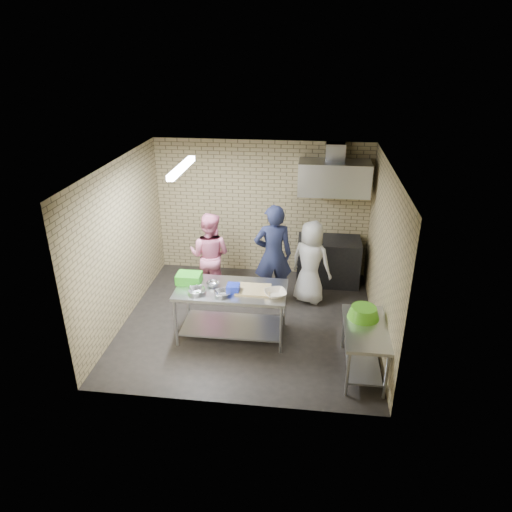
{
  "coord_description": "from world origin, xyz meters",
  "views": [
    {
      "loc": [
        0.94,
        -6.72,
        4.36
      ],
      "look_at": [
        0.1,
        0.2,
        1.15
      ],
      "focal_mm": 32.78,
      "sensor_mm": 36.0,
      "label": 1
    }
  ],
  "objects_px": {
    "stove": "(328,261)",
    "man_navy": "(273,255)",
    "green_crate": "(189,278)",
    "blue_tub": "(233,288)",
    "bottle_red": "(336,179)",
    "prep_table": "(232,312)",
    "side_counter": "(363,349)",
    "green_basin": "(364,312)",
    "bottle_green": "(358,180)",
    "woman_white": "(311,262)",
    "woman_pink": "(210,255)"
  },
  "relations": [
    {
      "from": "bottle_red",
      "to": "prep_table",
      "type": "bearing_deg",
      "value": -124.8
    },
    {
      "from": "bottle_red",
      "to": "woman_pink",
      "type": "relative_size",
      "value": 0.11
    },
    {
      "from": "blue_tub",
      "to": "prep_table",
      "type": "bearing_deg",
      "value": 116.57
    },
    {
      "from": "stove",
      "to": "bottle_green",
      "type": "bearing_deg",
      "value": 28.07
    },
    {
      "from": "side_counter",
      "to": "woman_pink",
      "type": "height_order",
      "value": "woman_pink"
    },
    {
      "from": "blue_tub",
      "to": "man_navy",
      "type": "height_order",
      "value": "man_navy"
    },
    {
      "from": "green_crate",
      "to": "man_navy",
      "type": "xyz_separation_m",
      "value": [
        1.25,
        1.04,
        -0.01
      ]
    },
    {
      "from": "prep_table",
      "to": "blue_tub",
      "type": "height_order",
      "value": "blue_tub"
    },
    {
      "from": "side_counter",
      "to": "green_crate",
      "type": "height_order",
      "value": "green_crate"
    },
    {
      "from": "green_crate",
      "to": "side_counter",
      "type": "bearing_deg",
      "value": -16.24
    },
    {
      "from": "stove",
      "to": "man_navy",
      "type": "xyz_separation_m",
      "value": [
        -1.01,
        -0.92,
        0.48
      ]
    },
    {
      "from": "bottle_red",
      "to": "bottle_green",
      "type": "bearing_deg",
      "value": 0.0
    },
    {
      "from": "woman_pink",
      "to": "woman_white",
      "type": "bearing_deg",
      "value": -170.3
    },
    {
      "from": "green_crate",
      "to": "man_navy",
      "type": "height_order",
      "value": "man_navy"
    },
    {
      "from": "prep_table",
      "to": "blue_tub",
      "type": "relative_size",
      "value": 9.0
    },
    {
      "from": "blue_tub",
      "to": "bottle_green",
      "type": "distance_m",
      "value": 3.3
    },
    {
      "from": "blue_tub",
      "to": "woman_white",
      "type": "bearing_deg",
      "value": 50.03
    },
    {
      "from": "blue_tub",
      "to": "woman_pink",
      "type": "xyz_separation_m",
      "value": [
        -0.67,
        1.39,
        -0.11
      ]
    },
    {
      "from": "side_counter",
      "to": "woman_white",
      "type": "distance_m",
      "value": 2.16
    },
    {
      "from": "bottle_red",
      "to": "stove",
      "type": "bearing_deg",
      "value": -101.77
    },
    {
      "from": "stove",
      "to": "bottle_green",
      "type": "distance_m",
      "value": 1.65
    },
    {
      "from": "green_basin",
      "to": "woman_pink",
      "type": "height_order",
      "value": "woman_pink"
    },
    {
      "from": "prep_table",
      "to": "woman_pink",
      "type": "xyz_separation_m",
      "value": [
        -0.62,
        1.29,
        0.38
      ]
    },
    {
      "from": "side_counter",
      "to": "green_basin",
      "type": "bearing_deg",
      "value": 94.57
    },
    {
      "from": "bottle_red",
      "to": "green_crate",
      "type": "bearing_deg",
      "value": -136.43
    },
    {
      "from": "green_crate",
      "to": "bottle_green",
      "type": "height_order",
      "value": "bottle_green"
    },
    {
      "from": "stove",
      "to": "green_crate",
      "type": "distance_m",
      "value": 3.03
    },
    {
      "from": "side_counter",
      "to": "green_basin",
      "type": "height_order",
      "value": "green_basin"
    },
    {
      "from": "prep_table",
      "to": "woman_white",
      "type": "height_order",
      "value": "woman_white"
    },
    {
      "from": "blue_tub",
      "to": "woman_white",
      "type": "distance_m",
      "value": 1.83
    },
    {
      "from": "stove",
      "to": "woman_pink",
      "type": "distance_m",
      "value": 2.35
    },
    {
      "from": "blue_tub",
      "to": "man_navy",
      "type": "xyz_separation_m",
      "value": [
        0.5,
        1.26,
        0.01
      ]
    },
    {
      "from": "green_basin",
      "to": "bottle_red",
      "type": "bearing_deg",
      "value": 97.9
    },
    {
      "from": "prep_table",
      "to": "bottle_green",
      "type": "relative_size",
      "value": 11.5
    },
    {
      "from": "stove",
      "to": "green_basin",
      "type": "bearing_deg",
      "value": -80.24
    },
    {
      "from": "prep_table",
      "to": "bottle_green",
      "type": "xyz_separation_m",
      "value": [
        2.01,
        2.32,
        1.58
      ]
    },
    {
      "from": "green_basin",
      "to": "woman_white",
      "type": "height_order",
      "value": "woman_white"
    },
    {
      "from": "green_basin",
      "to": "bottle_green",
      "type": "xyz_separation_m",
      "value": [
        0.02,
        2.74,
        1.18
      ]
    },
    {
      "from": "side_counter",
      "to": "green_basin",
      "type": "relative_size",
      "value": 2.61
    },
    {
      "from": "prep_table",
      "to": "woman_pink",
      "type": "distance_m",
      "value": 1.48
    },
    {
      "from": "bottle_green",
      "to": "woman_pink",
      "type": "xyz_separation_m",
      "value": [
        -2.63,
        -1.03,
        -1.2
      ]
    },
    {
      "from": "prep_table",
      "to": "bottle_green",
      "type": "distance_m",
      "value": 3.46
    },
    {
      "from": "blue_tub",
      "to": "woman_pink",
      "type": "bearing_deg",
      "value": 115.62
    },
    {
      "from": "bottle_green",
      "to": "woman_pink",
      "type": "distance_m",
      "value": 3.07
    },
    {
      "from": "woman_pink",
      "to": "woman_white",
      "type": "relative_size",
      "value": 1.05
    },
    {
      "from": "bottle_red",
      "to": "woman_white",
      "type": "xyz_separation_m",
      "value": [
        -0.39,
        -1.03,
        -1.26
      ]
    },
    {
      "from": "side_counter",
      "to": "bottle_red",
      "type": "relative_size",
      "value": 6.67
    },
    {
      "from": "stove",
      "to": "green_crate",
      "type": "relative_size",
      "value": 3.13
    },
    {
      "from": "stove",
      "to": "side_counter",
      "type": "bearing_deg",
      "value": -80.71
    },
    {
      "from": "green_crate",
      "to": "bottle_green",
      "type": "xyz_separation_m",
      "value": [
        2.71,
        2.2,
        1.08
      ]
    }
  ]
}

